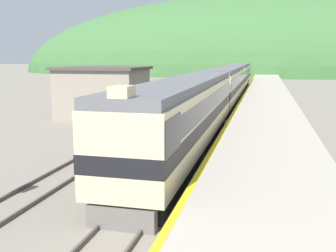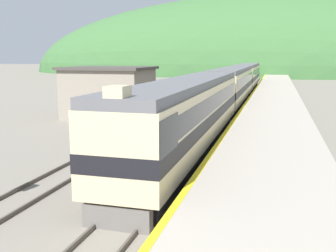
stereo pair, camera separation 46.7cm
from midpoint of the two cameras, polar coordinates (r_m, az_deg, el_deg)
track_main at (r=64.62m, az=9.86°, el=5.18°), size 1.52×180.00×0.16m
track_siding at (r=65.10m, az=5.80°, el=5.31°), size 1.52×180.00×0.16m
platform at (r=44.51m, az=13.87°, el=3.47°), size 5.40×140.00×1.10m
distant_hills at (r=134.14m, az=12.03°, el=7.55°), size 161.14×72.51×49.70m
station_shed at (r=35.89m, az=-9.77°, el=4.88°), size 7.52×6.32×4.53m
express_train_lead_car at (r=22.01m, az=1.95°, el=1.85°), size 2.97×21.48×4.56m
carriage_second at (r=44.25m, az=8.04°, el=5.89°), size 2.96×21.47×4.20m
carriage_third at (r=66.49m, az=10.04°, el=7.21°), size 2.96×21.47×4.20m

